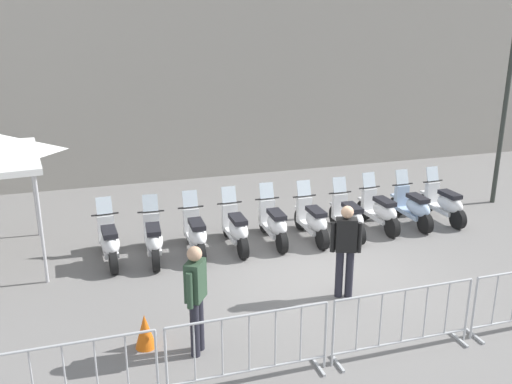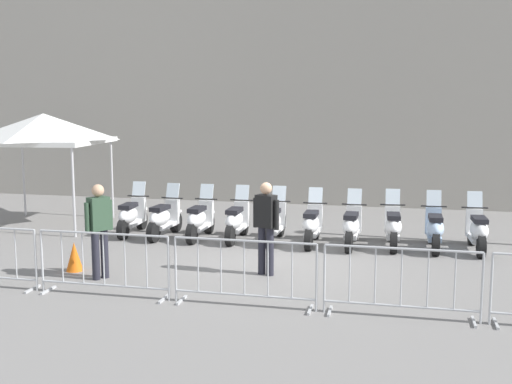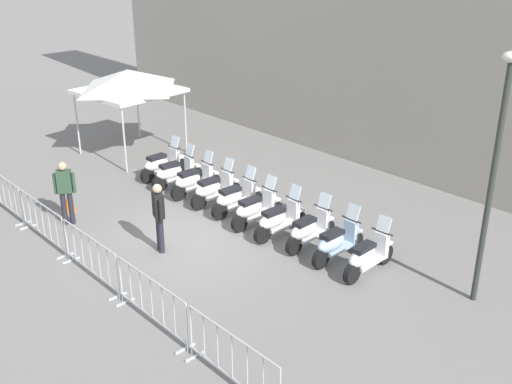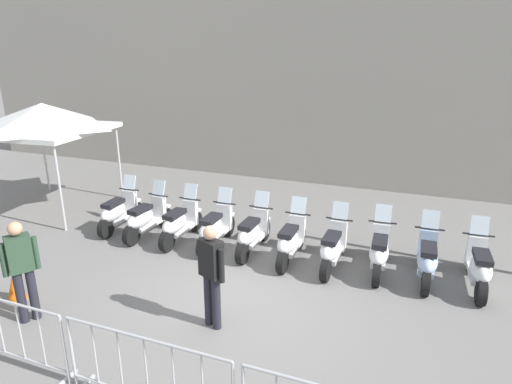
{
  "view_description": "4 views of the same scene",
  "coord_description": "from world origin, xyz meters",
  "px_view_note": "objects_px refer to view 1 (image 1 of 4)",
  "views": [
    {
      "loc": [
        -5.18,
        -8.44,
        4.9
      ],
      "look_at": [
        -0.62,
        2.11,
        1.21
      ],
      "focal_mm": 39.35,
      "sensor_mm": 36.0,
      "label": 1
    },
    {
      "loc": [
        1.07,
        -11.86,
        3.14
      ],
      "look_at": [
        -0.57,
        1.34,
        1.26
      ],
      "focal_mm": 43.51,
      "sensor_mm": 36.0,
      "label": 2
    },
    {
      "loc": [
        10.27,
        -9.01,
        7.11
      ],
      "look_at": [
        1.01,
        1.45,
        1.17
      ],
      "focal_mm": 43.12,
      "sensor_mm": 36.0,
      "label": 3
    },
    {
      "loc": [
        2.12,
        -6.37,
        4.24
      ],
      "look_at": [
        -0.25,
        2.37,
        1.28
      ],
      "focal_mm": 30.72,
      "sensor_mm": 36.0,
      "label": 4
    }
  ],
  "objects_px": {
    "motorcycle_2": "(196,234)",
    "motorcycle_9": "(444,204)",
    "motorcycle_3": "(236,229)",
    "motorcycle_4": "(274,224)",
    "barrier_segment_2": "(403,321)",
    "motorcycle_8": "(413,207)",
    "motorcycle_7": "(380,211)",
    "officer_near_row_end": "(346,246)",
    "barrier_segment_1": "(249,349)",
    "motorcycle_6": "(349,217)",
    "barrier_segment_0": "(66,382)",
    "motorcycle_0": "(109,242)",
    "traffic_cone": "(145,331)",
    "officer_mid_plaza": "(196,294)",
    "motorcycle_5": "(313,221)",
    "street_lamp": "(508,84)",
    "motorcycle_1": "(153,239)"
  },
  "relations": [
    {
      "from": "motorcycle_9",
      "to": "officer_mid_plaza",
      "type": "height_order",
      "value": "officer_mid_plaza"
    },
    {
      "from": "motorcycle_3",
      "to": "motorcycle_5",
      "type": "bearing_deg",
      "value": -7.65
    },
    {
      "from": "barrier_segment_0",
      "to": "traffic_cone",
      "type": "xyz_separation_m",
      "value": [
        1.24,
        1.17,
        -0.25
      ]
    },
    {
      "from": "motorcycle_1",
      "to": "motorcycle_2",
      "type": "xyz_separation_m",
      "value": [
        0.89,
        -0.07,
        0.0
      ]
    },
    {
      "from": "motorcycle_3",
      "to": "officer_near_row_end",
      "type": "height_order",
      "value": "officer_near_row_end"
    },
    {
      "from": "motorcycle_0",
      "to": "motorcycle_7",
      "type": "relative_size",
      "value": 1.0
    },
    {
      "from": "motorcycle_5",
      "to": "motorcycle_8",
      "type": "height_order",
      "value": "same"
    },
    {
      "from": "street_lamp",
      "to": "officer_mid_plaza",
      "type": "xyz_separation_m",
      "value": [
        -9.48,
        -3.58,
        -2.18
      ]
    },
    {
      "from": "motorcycle_5",
      "to": "barrier_segment_1",
      "type": "distance_m",
      "value": 5.29
    },
    {
      "from": "motorcycle_2",
      "to": "barrier_segment_1",
      "type": "height_order",
      "value": "motorcycle_2"
    },
    {
      "from": "barrier_segment_2",
      "to": "officer_mid_plaza",
      "type": "bearing_deg",
      "value": 156.61
    },
    {
      "from": "motorcycle_0",
      "to": "street_lamp",
      "type": "relative_size",
      "value": 0.33
    },
    {
      "from": "motorcycle_1",
      "to": "barrier_segment_1",
      "type": "bearing_deg",
      "value": -86.88
    },
    {
      "from": "motorcycle_2",
      "to": "motorcycle_7",
      "type": "xyz_separation_m",
      "value": [
        4.41,
        -0.33,
        0.0
      ]
    },
    {
      "from": "motorcycle_2",
      "to": "officer_near_row_end",
      "type": "bearing_deg",
      "value": -56.66
    },
    {
      "from": "barrier_segment_2",
      "to": "motorcycle_0",
      "type": "bearing_deg",
      "value": 124.94
    },
    {
      "from": "barrier_segment_2",
      "to": "street_lamp",
      "type": "distance_m",
      "value": 8.63
    },
    {
      "from": "traffic_cone",
      "to": "motorcycle_1",
      "type": "bearing_deg",
      "value": 74.1
    },
    {
      "from": "motorcycle_4",
      "to": "officer_near_row_end",
      "type": "bearing_deg",
      "value": -87.74
    },
    {
      "from": "motorcycle_3",
      "to": "motorcycle_6",
      "type": "relative_size",
      "value": 1.0
    },
    {
      "from": "motorcycle_1",
      "to": "motorcycle_3",
      "type": "relative_size",
      "value": 1.0
    },
    {
      "from": "motorcycle_2",
      "to": "traffic_cone",
      "type": "xyz_separation_m",
      "value": [
        -1.77,
        -3.03,
        -0.18
      ]
    },
    {
      "from": "motorcycle_6",
      "to": "barrier_segment_0",
      "type": "xyz_separation_m",
      "value": [
        -6.53,
        -3.81,
        0.07
      ]
    },
    {
      "from": "motorcycle_4",
      "to": "street_lamp",
      "type": "height_order",
      "value": "street_lamp"
    },
    {
      "from": "officer_mid_plaza",
      "to": "motorcycle_8",
      "type": "bearing_deg",
      "value": 25.57
    },
    {
      "from": "street_lamp",
      "to": "motorcycle_4",
      "type": "bearing_deg",
      "value": -178.12
    },
    {
      "from": "motorcycle_8",
      "to": "motorcycle_2",
      "type": "bearing_deg",
      "value": 175.32
    },
    {
      "from": "motorcycle_4",
      "to": "barrier_segment_1",
      "type": "height_order",
      "value": "motorcycle_4"
    },
    {
      "from": "motorcycle_5",
      "to": "barrier_segment_1",
      "type": "relative_size",
      "value": 0.75
    },
    {
      "from": "motorcycle_8",
      "to": "traffic_cone",
      "type": "bearing_deg",
      "value": -159.83
    },
    {
      "from": "motorcycle_2",
      "to": "motorcycle_9",
      "type": "height_order",
      "value": "same"
    },
    {
      "from": "motorcycle_3",
      "to": "motorcycle_4",
      "type": "xyz_separation_m",
      "value": [
        0.88,
        -0.06,
        0.0
      ]
    },
    {
      "from": "motorcycle_7",
      "to": "motorcycle_9",
      "type": "xyz_separation_m",
      "value": [
        1.76,
        -0.18,
        0.0
      ]
    },
    {
      "from": "motorcycle_7",
      "to": "officer_near_row_end",
      "type": "height_order",
      "value": "officer_near_row_end"
    },
    {
      "from": "motorcycle_3",
      "to": "barrier_segment_0",
      "type": "bearing_deg",
      "value": -133.27
    },
    {
      "from": "motorcycle_7",
      "to": "street_lamp",
      "type": "relative_size",
      "value": 0.33
    },
    {
      "from": "officer_near_row_end",
      "to": "officer_mid_plaza",
      "type": "relative_size",
      "value": 1.0
    },
    {
      "from": "motorcycle_0",
      "to": "motorcycle_7",
      "type": "height_order",
      "value": "same"
    },
    {
      "from": "motorcycle_2",
      "to": "barrier_segment_0",
      "type": "height_order",
      "value": "motorcycle_2"
    },
    {
      "from": "motorcycle_9",
      "to": "barrier_segment_0",
      "type": "bearing_deg",
      "value": -158.14
    },
    {
      "from": "officer_near_row_end",
      "to": "motorcycle_3",
      "type": "bearing_deg",
      "value": 109.55
    },
    {
      "from": "motorcycle_3",
      "to": "barrier_segment_0",
      "type": "relative_size",
      "value": 0.75
    },
    {
      "from": "motorcycle_5",
      "to": "officer_near_row_end",
      "type": "xyz_separation_m",
      "value": [
        -0.76,
        -2.55,
        0.53
      ]
    },
    {
      "from": "motorcycle_0",
      "to": "officer_mid_plaza",
      "type": "bearing_deg",
      "value": -79.96
    },
    {
      "from": "motorcycle_8",
      "to": "barrier_segment_1",
      "type": "distance_m",
      "value": 7.16
    },
    {
      "from": "motorcycle_7",
      "to": "barrier_segment_0",
      "type": "relative_size",
      "value": 0.75
    },
    {
      "from": "barrier_segment_2",
      "to": "motorcycle_8",
      "type": "bearing_deg",
      "value": 50.14
    },
    {
      "from": "street_lamp",
      "to": "traffic_cone",
      "type": "bearing_deg",
      "value": -162.93
    },
    {
      "from": "motorcycle_8",
      "to": "officer_mid_plaza",
      "type": "xyz_separation_m",
      "value": [
        -6.37,
        -3.05,
        0.53
      ]
    },
    {
      "from": "motorcycle_6",
      "to": "barrier_segment_0",
      "type": "height_order",
      "value": "motorcycle_6"
    }
  ]
}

